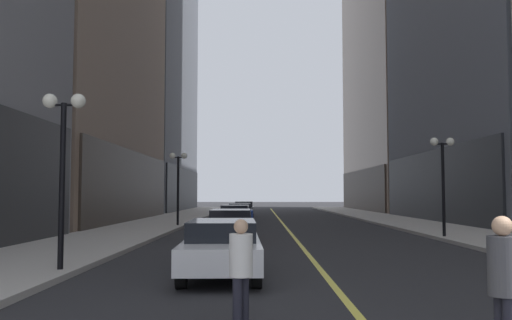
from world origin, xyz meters
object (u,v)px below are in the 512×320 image
object	(u,v)px
pedestrian_in_white_shirt	(241,266)
pedestrian_with_orange_bag	(504,281)
car_maroon	(231,224)
street_lamp_left_far	(178,172)
car_navy	(235,215)
car_blue	(240,212)
street_lamp_right_mid	(443,164)
street_lamp_left_near	(63,141)
car_grey	(244,208)
car_white	(222,246)

from	to	relation	value
pedestrian_in_white_shirt	pedestrian_with_orange_bag	bearing A→B (deg)	-30.41
car_maroon	pedestrian_in_white_shirt	bearing A→B (deg)	-86.38
pedestrian_with_orange_bag	street_lamp_left_far	world-z (taller)	street_lamp_left_far
pedestrian_in_white_shirt	street_lamp_left_far	distance (m)	24.37
car_navy	street_lamp_left_far	xyz separation A→B (m)	(-3.39, -0.01, 2.54)
car_blue	street_lamp_right_mid	size ratio (longest dim) A/B	1.01
pedestrian_in_white_shirt	street_lamp_right_mid	bearing A→B (deg)	61.88
pedestrian_with_orange_bag	car_maroon	bearing A→B (deg)	103.43
car_navy	street_lamp_left_near	distance (m)	19.09
car_navy	street_lamp_right_mid	distance (m)	12.86
car_grey	pedestrian_with_orange_bag	world-z (taller)	pedestrian_with_orange_bag
car_navy	pedestrian_in_white_shirt	bearing A→B (deg)	-87.22
pedestrian_in_white_shirt	pedestrian_with_orange_bag	world-z (taller)	pedestrian_with_orange_bag
pedestrian_with_orange_bag	street_lamp_right_mid	size ratio (longest dim) A/B	0.39
car_white	pedestrian_with_orange_bag	size ratio (longest dim) A/B	2.79
street_lamp_left_near	pedestrian_with_orange_bag	bearing A→B (deg)	-42.83
car_grey	car_blue	bearing A→B (deg)	-90.29
pedestrian_in_white_shirt	street_lamp_left_far	bearing A→B (deg)	100.79
car_maroon	street_lamp_left_far	distance (m)	10.25
pedestrian_with_orange_bag	street_lamp_left_near	world-z (taller)	street_lamp_left_near
pedestrian_in_white_shirt	car_maroon	bearing A→B (deg)	93.62
car_maroon	pedestrian_with_orange_bag	xyz separation A→B (m)	(3.90, -16.32, 0.28)
car_white	car_navy	world-z (taller)	same
car_grey	pedestrian_with_orange_bag	bearing A→B (deg)	-84.40
car_navy	street_lamp_left_near	world-z (taller)	street_lamp_left_near
pedestrian_with_orange_bag	street_lamp_left_far	bearing A→B (deg)	106.38
car_blue	street_lamp_left_near	distance (m)	25.69
car_maroon	pedestrian_with_orange_bag	size ratio (longest dim) A/B	2.69
street_lamp_right_mid	car_maroon	bearing A→B (deg)	-174.53
car_maroon	street_lamp_right_mid	distance (m)	9.56
car_blue	street_lamp_right_mid	world-z (taller)	street_lamp_right_mid
car_white	car_blue	size ratio (longest dim) A/B	1.07
car_white	car_grey	bearing A→B (deg)	90.75
car_maroon	street_lamp_left_near	distance (m)	10.34
car_maroon	car_grey	world-z (taller)	same
street_lamp_left_near	car_blue	bearing A→B (deg)	82.33
car_navy	car_white	bearing A→B (deg)	-88.38
car_blue	street_lamp_left_far	distance (m)	7.97
car_grey	street_lamp_left_far	size ratio (longest dim) A/B	0.99
car_blue	street_lamp_left_far	world-z (taller)	street_lamp_left_far
car_maroon	street_lamp_right_mid	bearing A→B (deg)	5.47
car_maroon	car_blue	bearing A→B (deg)	90.74
car_blue	pedestrian_in_white_shirt	world-z (taller)	pedestrian_in_white_shirt
car_maroon	pedestrian_in_white_shirt	distance (m)	14.60
car_blue	car_maroon	bearing A→B (deg)	-89.26
car_white	pedestrian_in_white_shirt	world-z (taller)	pedestrian_in_white_shirt
car_maroon	street_lamp_left_far	size ratio (longest dim) A/B	1.04
car_navy	street_lamp_left_near	xyz separation A→B (m)	(-3.39, -18.61, 2.54)
car_navy	car_grey	xyz separation A→B (m)	(0.07, 15.84, 0.00)
street_lamp_left_near	pedestrian_in_white_shirt	bearing A→B (deg)	-48.99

